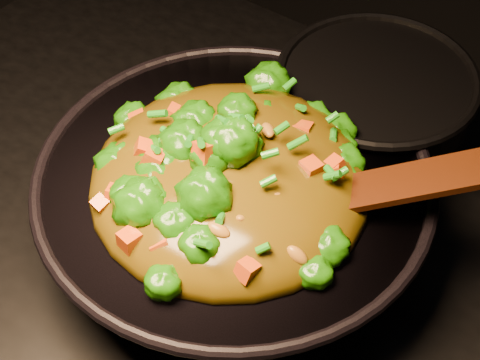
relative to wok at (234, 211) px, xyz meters
The scene contains 4 objects.
wok is the anchor object (origin of this frame).
stir_fry 0.10m from the wok, 71.51° to the right, with size 0.27×0.27×0.09m, color #1E6607, non-canonical shape.
spatula 0.20m from the wok, 20.21° to the left, with size 0.28×0.04×0.01m, color #331104.
back_pot 0.21m from the wok, 76.87° to the left, with size 0.21×0.21×0.12m, color black.
Camera 1 is at (0.20, -0.30, 1.54)m, focal length 55.00 mm.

